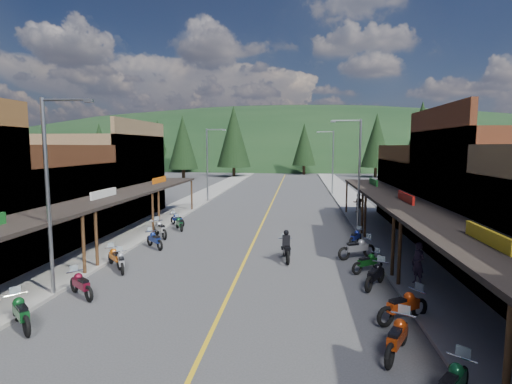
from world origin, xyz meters
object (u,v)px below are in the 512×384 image
(pine_4, at_px, (377,140))
(streetlight_3, at_px, (332,159))
(pine_10, at_px, (183,142))
(bike_west_4, at_px, (21,311))
(streetlight_0, at_px, (51,188))
(shop_west_3, at_px, (101,177))
(streetlight_2, at_px, (357,170))
(pine_1, at_px, (182,141))
(bike_west_11, at_px, (177,219))
(pedestrian_east_b, at_px, (358,203))
(bike_east_8, at_px, (357,247))
(bike_east_4, at_px, (397,336))
(pine_3, at_px, (304,144))
(pine_9, at_px, (434,144))
(pedestrian_east_a, at_px, (418,263))
(bike_east_6, at_px, (375,274))
(pine_5, at_px, (440,138))
(bike_east_7, at_px, (368,261))
(pine_0, at_px, (100,144))
(rider_on_bike, at_px, (286,248))
(pine_7, at_px, (158,142))
(streetlight_1, at_px, (208,161))
(bike_east_9, at_px, (356,236))
(shop_east_2, at_px, (504,195))
(bike_west_9, at_px, (160,228))
(bike_west_6, at_px, (121,261))
(shop_east_3, at_px, (440,193))
(pine_11, at_px, (421,138))
(bike_west_10, at_px, (179,223))
(bike_west_5, at_px, (81,283))
(bike_west_8, at_px, (155,239))
(bike_east_3, at_px, (452,383))
(pine_8, at_px, (140,147))

(pine_4, bearing_deg, streetlight_3, -110.22)
(pine_10, distance_m, bike_west_4, 60.29)
(streetlight_0, bearing_deg, shop_west_3, 111.55)
(streetlight_0, distance_m, streetlight_2, 19.73)
(pine_1, relative_size, bike_west_11, 6.63)
(pine_10, xyz_separation_m, pedestrian_east_b, (26.22, -34.18, -5.76))
(bike_east_8, bearing_deg, bike_east_4, -28.48)
(pine_3, bearing_deg, pine_9, -46.40)
(bike_east_8, bearing_deg, streetlight_2, 145.79)
(pedestrian_east_a, bearing_deg, bike_east_6, -106.12)
(streetlight_2, bearing_deg, pine_5, 67.09)
(pine_10, bearing_deg, bike_east_7, -64.80)
(pine_0, bearing_deg, rider_on_bike, -55.68)
(pine_7, distance_m, bike_east_7, 86.63)
(streetlight_0, distance_m, bike_east_4, 13.66)
(bike_west_11, bearing_deg, pine_7, 63.32)
(pine_0, bearing_deg, bike_east_4, -57.34)
(streetlight_1, xyz_separation_m, streetlight_2, (13.90, -14.00, 0.00))
(streetlight_1, xyz_separation_m, bike_west_4, (0.54, -30.84, -3.84))
(bike_east_8, height_order, bike_east_9, bike_east_8)
(shop_east_2, xyz_separation_m, bike_west_9, (-20.15, 3.02, -2.87))
(streetlight_2, distance_m, bike_west_6, 17.00)
(shop_east_3, height_order, streetlight_0, streetlight_0)
(pine_11, relative_size, bike_east_7, 6.39)
(streetlight_0, height_order, bike_west_10, streetlight_0)
(shop_east_3, relative_size, pine_0, 0.99)
(bike_east_6, bearing_deg, pine_5, 99.78)
(streetlight_0, xyz_separation_m, pine_4, (24.95, 66.00, 2.78))
(pine_5, height_order, bike_west_5, pine_5)
(shop_east_3, bearing_deg, bike_west_8, -154.35)
(bike_west_6, distance_m, bike_east_8, 12.32)
(shop_west_3, bearing_deg, shop_east_3, 0.00)
(bike_west_9, bearing_deg, pine_7, 72.11)
(bike_east_3, bearing_deg, bike_west_4, -154.12)
(pine_8, distance_m, bike_west_9, 38.95)
(pine_11, bearing_deg, streetlight_1, -149.30)
(streetlight_2, distance_m, pine_10, 48.91)
(pine_1, distance_m, pine_7, 10.00)
(rider_on_bike, relative_size, pedestrian_east_a, 1.28)
(streetlight_3, distance_m, pine_4, 32.09)
(pine_5, height_order, bike_west_9, pine_5)
(pine_1, relative_size, pine_7, 1.00)
(pine_3, height_order, bike_east_4, pine_3)
(pine_1, bearing_deg, pine_0, -153.43)
(streetlight_2, distance_m, bike_west_9, 14.24)
(streetlight_3, bearing_deg, pine_7, 130.26)
(streetlight_2, distance_m, pine_7, 78.42)
(rider_on_bike, bearing_deg, streetlight_3, 73.27)
(pine_9, height_order, pine_11, pine_11)
(bike_west_5, height_order, pedestrian_east_b, pedestrian_east_b)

